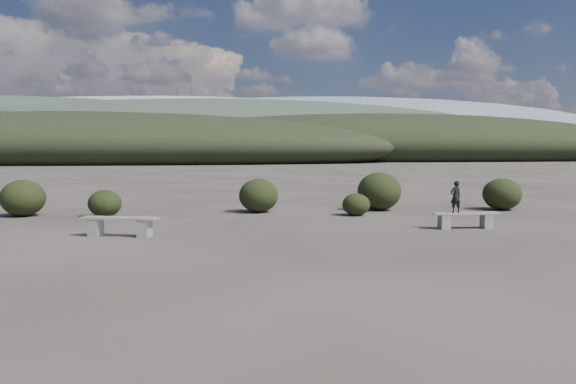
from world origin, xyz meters
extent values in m
plane|color=#2F2924|center=(0.00, 0.00, 0.00)|extent=(1200.00, 1200.00, 0.00)
cube|color=slate|center=(-5.06, 4.51, 0.21)|extent=(0.35, 0.42, 0.42)
cube|color=slate|center=(-3.85, 4.16, 0.21)|extent=(0.35, 0.42, 0.42)
cube|color=gray|center=(-4.45, 4.34, 0.44)|extent=(1.92, 0.89, 0.05)
cube|color=slate|center=(3.82, 4.59, 0.19)|extent=(0.25, 0.35, 0.39)
cube|color=slate|center=(4.99, 4.56, 0.19)|extent=(0.25, 0.35, 0.39)
cube|color=gray|center=(4.40, 4.58, 0.41)|extent=(1.76, 0.41, 0.05)
imported|color=black|center=(4.12, 4.58, 0.86)|extent=(0.33, 0.25, 0.84)
ellipsoid|color=black|center=(-5.62, 8.56, 0.42)|extent=(1.04, 1.04, 0.85)
ellipsoid|color=black|center=(-0.75, 9.28, 0.57)|extent=(1.32, 1.32, 1.13)
ellipsoid|color=black|center=(2.27, 7.91, 0.35)|extent=(0.89, 0.89, 0.71)
ellipsoid|color=black|center=(3.47, 9.42, 0.66)|extent=(1.52, 1.52, 1.33)
ellipsoid|color=black|center=(7.77, 8.99, 0.55)|extent=(1.33, 1.33, 1.11)
ellipsoid|color=black|center=(-8.22, 9.05, 0.58)|extent=(1.37, 1.37, 1.16)
ellipsoid|color=black|center=(-25.00, 90.00, 2.70)|extent=(110.00, 40.00, 12.00)
ellipsoid|color=black|center=(35.00, 110.00, 3.15)|extent=(120.00, 44.00, 14.00)
ellipsoid|color=#323C31|center=(0.00, 160.00, 5.40)|extent=(190.00, 64.00, 24.00)
ellipsoid|color=slate|center=(70.00, 300.00, 9.90)|extent=(340.00, 110.00, 44.00)
ellipsoid|color=#8F96A1|center=(-30.00, 400.00, 12.60)|extent=(460.00, 140.00, 56.00)
camera|label=1|loc=(-2.09, -9.48, 2.05)|focal=35.00mm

